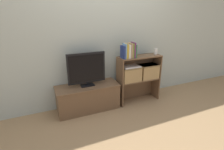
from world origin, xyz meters
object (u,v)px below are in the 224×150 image
(tv, at_px, (87,69))
(book_mustard, at_px, (126,51))
(storage_basket_left, at_px, (130,73))
(laptop, at_px, (131,66))
(book_navy, at_px, (123,52))
(storage_basket_right, at_px, (148,71))
(book_skyblue, at_px, (125,51))
(book_plum, at_px, (133,50))
(book_tan, at_px, (130,50))
(book_ivory, at_px, (128,51))
(book_olive, at_px, (132,50))
(baby_monitor, at_px, (156,51))
(book_forest, at_px, (134,51))
(tv_stand, at_px, (88,97))

(tv, relative_size, book_mustard, 2.59)
(storage_basket_left, height_order, laptop, laptop)
(book_navy, distance_m, storage_basket_right, 0.66)
(book_skyblue, xyz_separation_m, book_plum, (0.16, 0.00, 0.01))
(book_tan, bearing_deg, book_mustard, 180.00)
(tv, xyz_separation_m, book_skyblue, (0.62, -0.09, 0.25))
(book_ivory, xyz_separation_m, storage_basket_left, (0.07, 0.02, -0.40))
(book_olive, bearing_deg, storage_basket_right, 2.55)
(baby_monitor, bearing_deg, book_tan, -176.69)
(book_skyblue, xyz_separation_m, book_forest, (0.19, 0.00, -0.01))
(tv_stand, relative_size, book_forest, 4.74)
(book_forest, xyz_separation_m, storage_basket_right, (0.32, 0.02, -0.39))
(book_ivory, relative_size, book_forest, 1.03)
(tv_stand, distance_m, book_ivory, 1.02)
(book_navy, distance_m, book_olive, 0.16)
(book_navy, relative_size, book_skyblue, 0.86)
(book_forest, bearing_deg, tv_stand, 173.29)
(book_skyblue, bearing_deg, storage_basket_left, 7.10)
(tv_stand, xyz_separation_m, book_forest, (0.81, -0.09, 0.74))
(book_forest, bearing_deg, book_ivory, 180.00)
(book_plum, relative_size, storage_basket_left, 0.73)
(book_olive, xyz_separation_m, book_plum, (0.03, 0.00, 0.01))
(book_plum, bearing_deg, laptop, 148.35)
(book_navy, relative_size, laptop, 0.67)
(book_ivory, xyz_separation_m, laptop, (0.07, 0.02, -0.27))
(book_navy, xyz_separation_m, storage_basket_left, (0.16, 0.02, -0.39))
(book_navy, height_order, book_forest, book_forest)
(laptop, bearing_deg, storage_basket_left, 180.00)
(book_mustard, relative_size, book_plum, 0.93)
(book_tan, distance_m, baby_monitor, 0.55)
(book_ivory, distance_m, storage_basket_right, 0.59)
(book_forest, height_order, storage_basket_right, book_forest)
(book_plum, bearing_deg, book_tan, -180.00)
(tv_stand, bearing_deg, baby_monitor, -2.85)
(book_ivory, distance_m, book_tan, 0.04)
(book_ivory, bearing_deg, book_tan, 0.00)
(book_forest, xyz_separation_m, laptop, (-0.05, 0.02, -0.27))
(book_olive, height_order, book_plum, book_plum)
(book_olive, xyz_separation_m, laptop, (0.00, 0.02, -0.28))
(book_skyblue, bearing_deg, laptop, 7.10)
(tv_stand, distance_m, book_forest, 1.10)
(book_ivory, xyz_separation_m, book_olive, (0.06, 0.00, 0.01))
(book_mustard, height_order, storage_basket_left, book_mustard)
(book_forest, relative_size, storage_basket_left, 0.62)
(book_ivory, height_order, book_forest, book_ivory)
(book_olive, bearing_deg, book_skyblue, 180.00)
(storage_basket_right, bearing_deg, tv, 176.10)
(book_tan, distance_m, storage_basket_left, 0.41)
(tv_stand, relative_size, baby_monitor, 7.61)
(book_olive, xyz_separation_m, book_forest, (0.05, 0.00, -0.01))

